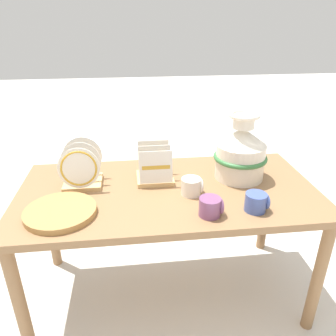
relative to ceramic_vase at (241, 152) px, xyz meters
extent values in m
plane|color=beige|center=(-0.38, -0.08, -0.80)|extent=(14.00, 14.00, 0.00)
cube|color=olive|center=(-0.38, -0.08, -0.16)|extent=(1.43, 0.72, 0.03)
cylinder|color=olive|center=(-1.04, -0.39, -0.49)|extent=(0.06, 0.06, 0.63)
cylinder|color=olive|center=(0.29, -0.39, -0.49)|extent=(0.06, 0.06, 0.63)
cylinder|color=olive|center=(-1.04, 0.23, -0.49)|extent=(0.06, 0.06, 0.63)
cylinder|color=olive|center=(0.29, 0.23, -0.49)|extent=(0.06, 0.06, 0.63)
cylinder|color=silver|center=(0.00, 0.00, -0.05)|extent=(0.25, 0.25, 0.18)
cone|color=silver|center=(0.00, 0.00, 0.08)|extent=(0.25, 0.25, 0.09)
cylinder|color=silver|center=(0.00, 0.00, 0.16)|extent=(0.10, 0.10, 0.06)
torus|color=silver|center=(0.00, 0.00, 0.19)|extent=(0.15, 0.15, 0.02)
torus|color=#38753D|center=(0.00, 0.00, -0.03)|extent=(0.27, 0.27, 0.02)
cube|color=tan|center=(-0.79, 0.01, -0.13)|extent=(0.18, 0.17, 0.02)
cylinder|color=tan|center=(-0.85, 0.08, -0.09)|extent=(0.01, 0.01, 0.07)
cylinder|color=tan|center=(-0.72, 0.08, -0.09)|extent=(0.01, 0.01, 0.07)
cylinder|color=white|center=(-0.79, -0.06, -0.02)|extent=(0.19, 0.03, 0.19)
torus|color=gold|center=(-0.79, -0.06, -0.02)|extent=(0.17, 0.03, 0.17)
cylinder|color=white|center=(-0.79, 0.01, -0.02)|extent=(0.19, 0.03, 0.19)
cylinder|color=white|center=(-0.79, 0.08, -0.02)|extent=(0.19, 0.03, 0.19)
cube|color=tan|center=(-0.43, 0.02, -0.13)|extent=(0.18, 0.17, 0.02)
cylinder|color=tan|center=(-0.49, 0.08, -0.09)|extent=(0.01, 0.01, 0.07)
cylinder|color=tan|center=(-0.37, 0.08, -0.09)|extent=(0.01, 0.01, 0.07)
cube|color=white|center=(-0.43, -0.06, -0.04)|extent=(0.16, 0.03, 0.16)
cube|color=white|center=(-0.43, 0.02, -0.04)|extent=(0.16, 0.03, 0.16)
cube|color=white|center=(-0.43, 0.09, -0.04)|extent=(0.16, 0.03, 0.16)
cube|color=gold|center=(-0.43, -0.06, -0.04)|extent=(0.13, 0.01, 0.02)
cylinder|color=#AD7F47|center=(-0.85, -0.25, -0.14)|extent=(0.30, 0.30, 0.01)
cylinder|color=#AD7F47|center=(-0.85, -0.25, -0.13)|extent=(0.30, 0.30, 0.01)
cylinder|color=#AD7F47|center=(-0.85, -0.25, -0.12)|extent=(0.30, 0.30, 0.01)
cylinder|color=#7A4770|center=(-0.23, -0.33, -0.10)|extent=(0.09, 0.09, 0.08)
torus|color=#7A4770|center=(-0.19, -0.33, -0.10)|extent=(0.02, 0.07, 0.07)
cylinder|color=silver|center=(-0.28, -0.15, -0.10)|extent=(0.09, 0.09, 0.08)
torus|color=silver|center=(-0.23, -0.15, -0.10)|extent=(0.02, 0.07, 0.07)
cylinder|color=#42569E|center=(-0.03, -0.32, -0.10)|extent=(0.09, 0.09, 0.08)
torus|color=#42569E|center=(0.02, -0.32, -0.10)|extent=(0.02, 0.07, 0.07)
camera|label=1|loc=(-0.54, -1.46, 0.62)|focal=35.00mm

